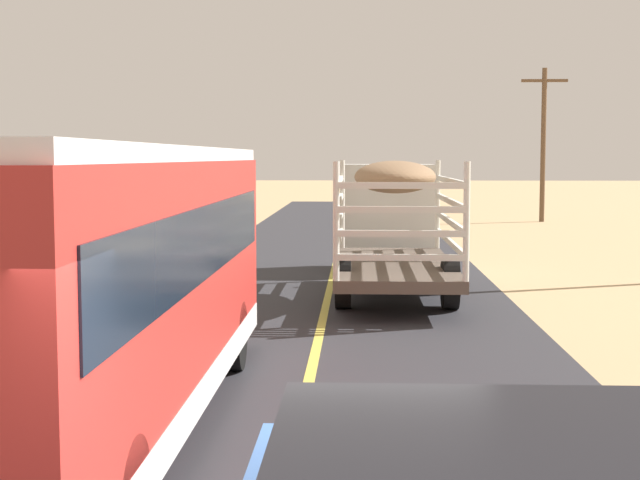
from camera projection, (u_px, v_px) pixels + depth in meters
livestock_truck at (390, 210)px, 23.35m from camera, size 2.53×9.70×3.02m
bus at (93, 282)px, 10.22m from camera, size 2.54×10.00×3.21m
power_pole_far at (543, 139)px, 44.63m from camera, size 2.20×0.24×7.36m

